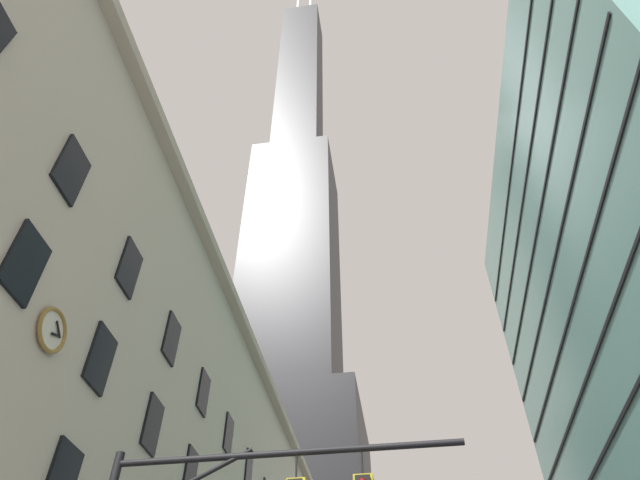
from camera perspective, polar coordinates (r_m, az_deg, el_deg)
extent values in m
cube|color=#B2A893|center=(44.93, -5.45, -14.07)|extent=(0.70, 72.42, 0.60)
cube|color=black|center=(17.93, -27.83, -2.09)|extent=(0.14, 1.40, 2.20)
cube|color=black|center=(21.23, -21.47, -11.16)|extent=(0.14, 1.40, 2.20)
cube|color=black|center=(25.10, -16.72, -17.54)|extent=(0.14, 1.40, 2.20)
cube|color=black|center=(29.31, -13.07, -22.08)|extent=(0.14, 1.40, 2.20)
cube|color=black|center=(20.69, -24.01, 6.52)|extent=(0.14, 1.40, 2.20)
cube|color=black|center=(23.61, -18.86, -2.68)|extent=(0.14, 1.40, 2.20)
cube|color=black|center=(27.14, -14.91, -9.67)|extent=(0.14, 1.40, 2.20)
cube|color=black|center=(31.08, -11.80, -14.94)|extent=(0.14, 1.40, 2.20)
cube|color=black|center=(35.29, -9.32, -18.96)|extent=(0.14, 1.40, 2.20)
cube|color=black|center=(39.68, -7.29, -22.09)|extent=(0.14, 1.40, 2.20)
torus|color=olive|center=(18.70, -25.58, -8.28)|extent=(0.13, 1.41, 1.41)
cylinder|color=silver|center=(18.72, -25.68, -8.28)|extent=(0.05, 1.22, 1.22)
cube|color=black|center=(18.75, -25.36, -8.71)|extent=(0.03, 0.36, 0.22)
cube|color=black|center=(18.90, -25.08, -8.25)|extent=(0.03, 0.45, 0.39)
cube|color=black|center=(123.19, -2.89, -3.03)|extent=(19.30, 19.30, 69.87)
cube|color=black|center=(184.71, -1.99, 15.62)|extent=(12.41, 12.41, 87.34)
cylinder|color=silver|center=(233.04, -2.30, 22.18)|extent=(1.20, 1.20, 20.24)
cylinder|color=silver|center=(232.61, -1.00, 22.36)|extent=(1.20, 1.20, 20.24)
cube|color=black|center=(37.12, 27.74, -16.97)|extent=(0.12, 37.72, 0.24)
cube|color=black|center=(38.82, 25.78, -11.85)|extent=(0.12, 37.72, 0.24)
cube|color=black|center=(40.85, 24.06, -7.18)|extent=(0.12, 37.72, 0.24)
cube|color=black|center=(43.16, 22.54, -2.98)|extent=(0.12, 37.72, 0.24)
cube|color=black|center=(45.70, 21.20, 0.77)|extent=(0.12, 37.72, 0.24)
cube|color=black|center=(48.43, 20.00, 4.12)|extent=(0.12, 37.72, 0.24)
cube|color=black|center=(51.34, 18.93, 7.09)|extent=(0.12, 37.72, 0.24)
cylinder|color=black|center=(12.68, -3.56, -20.86)|extent=(7.46, 0.14, 0.14)
cylinder|color=black|center=(12.52, -2.42, -22.07)|extent=(0.04, 0.04, 0.60)
cylinder|color=black|center=(12.35, 4.31, -21.68)|extent=(0.04, 0.04, 0.60)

